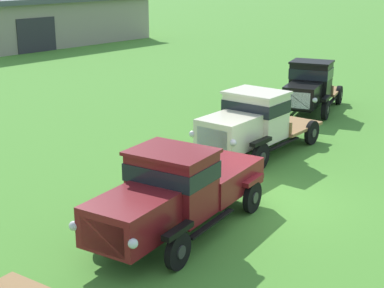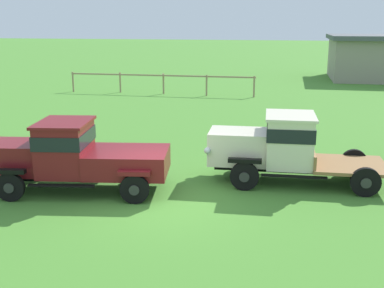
{
  "view_description": "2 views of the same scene",
  "coord_description": "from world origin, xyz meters",
  "px_view_note": "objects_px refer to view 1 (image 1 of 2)",
  "views": [
    {
      "loc": [
        -12.09,
        -7.92,
        5.97
      ],
      "look_at": [
        0.34,
        2.61,
        1.0
      ],
      "focal_mm": 55.0,
      "sensor_mm": 36.0,
      "label": 1
    },
    {
      "loc": [
        3.25,
        -11.9,
        4.77
      ],
      "look_at": [
        0.34,
        2.61,
        1.0
      ],
      "focal_mm": 45.0,
      "sensor_mm": 36.0,
      "label": 2
    }
  ],
  "objects_px": {
    "farm_shed": "(35,20)",
    "vintage_truck_far_side": "(309,86)",
    "vintage_truck_second_in_line": "(177,189)",
    "vintage_truck_midrow_center": "(250,122)"
  },
  "relations": [
    {
      "from": "farm_shed",
      "to": "vintage_truck_far_side",
      "type": "distance_m",
      "value": 28.31
    },
    {
      "from": "vintage_truck_midrow_center",
      "to": "vintage_truck_second_in_line",
      "type": "bearing_deg",
      "value": -161.04
    },
    {
      "from": "farm_shed",
      "to": "vintage_truck_far_side",
      "type": "relative_size",
      "value": 3.54
    },
    {
      "from": "vintage_truck_far_side",
      "to": "vintage_truck_second_in_line",
      "type": "bearing_deg",
      "value": -164.09
    },
    {
      "from": "vintage_truck_second_in_line",
      "to": "vintage_truck_midrow_center",
      "type": "bearing_deg",
      "value": 18.96
    },
    {
      "from": "vintage_truck_far_side",
      "to": "vintage_truck_midrow_center",
      "type": "bearing_deg",
      "value": -166.91
    },
    {
      "from": "vintage_truck_second_in_line",
      "to": "farm_shed",
      "type": "bearing_deg",
      "value": 59.53
    },
    {
      "from": "vintage_truck_second_in_line",
      "to": "vintage_truck_far_side",
      "type": "relative_size",
      "value": 1.1
    },
    {
      "from": "farm_shed",
      "to": "vintage_truck_second_in_line",
      "type": "relative_size",
      "value": 3.22
    },
    {
      "from": "farm_shed",
      "to": "vintage_truck_second_in_line",
      "type": "distance_m",
      "value": 36.11
    }
  ]
}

